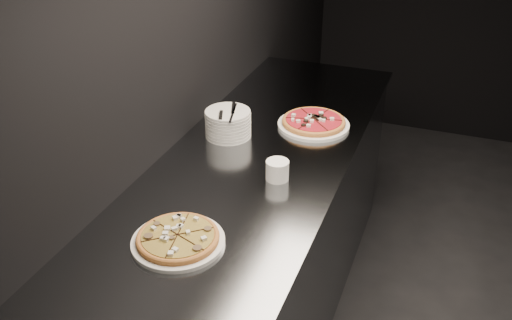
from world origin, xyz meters
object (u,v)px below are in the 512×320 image
(cutlery, at_px, (228,112))
(ramekin, at_px, (277,170))
(pizza_mushroom, at_px, (178,239))
(pizza_tomato, at_px, (314,122))
(counter, at_px, (254,251))
(plate_stack, at_px, (228,123))

(cutlery, bearing_deg, ramekin, -59.92)
(pizza_mushroom, xyz_separation_m, ramekin, (0.17, 0.49, 0.02))
(pizza_tomato, xyz_separation_m, cutlery, (-0.32, -0.24, 0.10))
(ramekin, bearing_deg, pizza_tomato, 89.33)
(cutlery, relative_size, ramekin, 2.37)
(cutlery, distance_m, ramekin, 0.41)
(counter, bearing_deg, pizza_tomato, 70.49)
(counter, relative_size, ramekin, 27.41)
(pizza_tomato, bearing_deg, plate_stack, -145.90)
(pizza_mushroom, height_order, cutlery, cutlery)
(counter, relative_size, pizza_mushroom, 7.04)
(counter, height_order, cutlery, cutlery)
(counter, distance_m, cutlery, 0.63)
(cutlery, bearing_deg, counter, -62.79)
(pizza_tomato, distance_m, ramekin, 0.49)
(pizza_tomato, bearing_deg, cutlery, -143.44)
(pizza_mushroom, bearing_deg, plate_stack, 101.20)
(pizza_mushroom, relative_size, ramekin, 3.89)
(pizza_mushroom, distance_m, plate_stack, 0.78)
(counter, height_order, pizza_tomato, pizza_tomato)
(counter, relative_size, plate_stack, 12.33)
(counter, bearing_deg, ramekin, -35.12)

